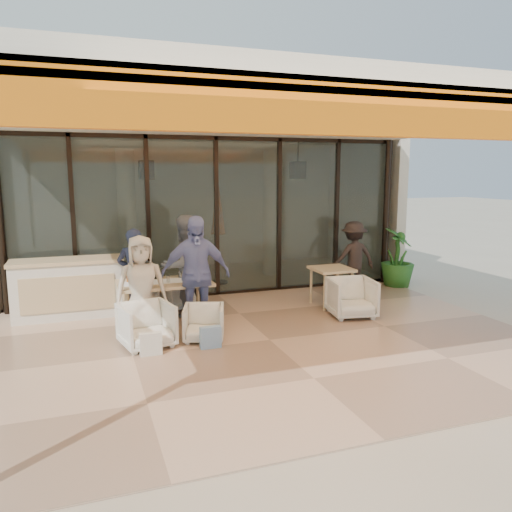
{
  "coord_description": "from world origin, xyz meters",
  "views": [
    {
      "loc": [
        -2.57,
        -6.67,
        2.5
      ],
      "look_at": [
        0.1,
        0.9,
        1.15
      ],
      "focal_mm": 35.0,
      "sensor_mm": 36.0,
      "label": 1
    }
  ],
  "objects": [
    {
      "name": "interior_block",
      "position": [
        0.01,
        5.31,
        2.23
      ],
      "size": [
        9.05,
        3.62,
        3.52
      ],
      "color": "silver",
      "rests_on": "ground"
    },
    {
      "name": "host_counter",
      "position": [
        -2.83,
        2.3,
        0.53
      ],
      "size": [
        1.85,
        0.65,
        1.04
      ],
      "color": "silver",
      "rests_on": "ground"
    },
    {
      "name": "tote_bag_cream",
      "position": [
        -1.76,
        -0.04,
        0.17
      ],
      "size": [
        0.3,
        0.1,
        0.34
      ],
      "primitive_type": "cube",
      "color": "silver",
      "rests_on": "ground"
    },
    {
      "name": "diner_periwinkle",
      "position": [
        -0.92,
        0.86,
        0.92
      ],
      "size": [
        1.11,
        0.53,
        1.85
      ],
      "primitive_type": "imported",
      "rotation": [
        0.0,
        0.0,
        -0.07
      ],
      "color": "#707ABB",
      "rests_on": "ground"
    },
    {
      "name": "terrace_structure",
      "position": [
        0.0,
        -0.26,
        3.25
      ],
      "size": [
        8.0,
        6.0,
        3.4
      ],
      "color": "silver",
      "rests_on": "ground"
    },
    {
      "name": "side_chair",
      "position": [
        1.8,
        0.71,
        0.38
      ],
      "size": [
        0.84,
        0.81,
        0.76
      ],
      "primitive_type": "imported",
      "rotation": [
        0.0,
        0.0,
        -0.16
      ],
      "color": "white",
      "rests_on": "ground"
    },
    {
      "name": "chair_near_left",
      "position": [
        -1.76,
        0.36,
        0.36
      ],
      "size": [
        0.82,
        0.79,
        0.72
      ],
      "primitive_type": "imported",
      "rotation": [
        0.0,
        0.0,
        0.21
      ],
      "color": "white",
      "rests_on": "ground"
    },
    {
      "name": "diner_grey",
      "position": [
        -0.92,
        1.76,
        0.89
      ],
      "size": [
        1.05,
        0.94,
        1.78
      ],
      "primitive_type": "imported",
      "rotation": [
        0.0,
        0.0,
        3.52
      ],
      "color": "slate",
      "rests_on": "ground"
    },
    {
      "name": "tote_bag_blue",
      "position": [
        -0.92,
        -0.04,
        0.17
      ],
      "size": [
        0.3,
        0.1,
        0.34
      ],
      "primitive_type": "cube",
      "color": "#99BFD8",
      "rests_on": "ground"
    },
    {
      "name": "terrace_floor",
      "position": [
        0.0,
        0.0,
        0.01
      ],
      "size": [
        8.0,
        6.0,
        0.01
      ],
      "primitive_type": "cube",
      "color": "tan",
      "rests_on": "ground"
    },
    {
      "name": "potted_palm",
      "position": [
        3.95,
        2.47,
        0.65
      ],
      "size": [
        1.02,
        1.02,
        1.3
      ],
      "primitive_type": "imported",
      "rotation": [
        0.0,
        0.0,
        0.9
      ],
      "color": "#1E5919",
      "rests_on": "ground"
    },
    {
      "name": "side_table",
      "position": [
        1.8,
        1.46,
        0.64
      ],
      "size": [
        0.7,
        0.7,
        0.74
      ],
      "color": "tan",
      "rests_on": "ground"
    },
    {
      "name": "chair_far_right",
      "position": [
        -0.92,
        2.26,
        0.32
      ],
      "size": [
        0.75,
        0.73,
        0.63
      ],
      "primitive_type": "imported",
      "rotation": [
        0.0,
        0.0,
        3.43
      ],
      "color": "white",
      "rests_on": "ground"
    },
    {
      "name": "glass_storefront",
      "position": [
        0.0,
        3.0,
        1.6
      ],
      "size": [
        8.08,
        0.1,
        3.2
      ],
      "color": "#9EADA3",
      "rests_on": "ground"
    },
    {
      "name": "chair_far_left",
      "position": [
        -1.76,
        2.26,
        0.37
      ],
      "size": [
        0.88,
        0.85,
        0.73
      ],
      "primitive_type": "imported",
      "rotation": [
        0.0,
        0.0,
        3.44
      ],
      "color": "white",
      "rests_on": "ground"
    },
    {
      "name": "standing_woman",
      "position": [
        2.78,
        2.34,
        0.75
      ],
      "size": [
        0.98,
        0.58,
        1.5
      ],
      "primitive_type": "imported",
      "rotation": [
        0.0,
        0.0,
        3.12
      ],
      "color": "black",
      "rests_on": "ground"
    },
    {
      "name": "chair_near_right",
      "position": [
        -0.92,
        0.36,
        0.3
      ],
      "size": [
        0.72,
        0.7,
        0.6
      ],
      "primitive_type": "imported",
      "rotation": [
        0.0,
        0.0,
        -0.3
      ],
      "color": "white",
      "rests_on": "ground"
    },
    {
      "name": "dining_table",
      "position": [
        -1.35,
        1.31,
        0.69
      ],
      "size": [
        1.5,
        0.9,
        0.93
      ],
      "color": "tan",
      "rests_on": "ground"
    },
    {
      "name": "diner_navy",
      "position": [
        -1.76,
        1.76,
        0.79
      ],
      "size": [
        0.65,
        0.51,
        1.59
      ],
      "primitive_type": "imported",
      "rotation": [
        0.0,
        0.0,
        2.9
      ],
      "color": "#1A213A",
      "rests_on": "ground"
    },
    {
      "name": "diner_cream",
      "position": [
        -1.76,
        0.86,
        0.79
      ],
      "size": [
        0.77,
        0.51,
        1.57
      ],
      "primitive_type": "imported",
      "rotation": [
        0.0,
        0.0,
        -0.01
      ],
      "color": "beige",
      "rests_on": "ground"
    },
    {
      "name": "ground",
      "position": [
        0.0,
        0.0,
        0.0
      ],
      "size": [
        70.0,
        70.0,
        0.0
      ],
      "primitive_type": "plane",
      "color": "#C6B293",
      "rests_on": "ground"
    }
  ]
}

